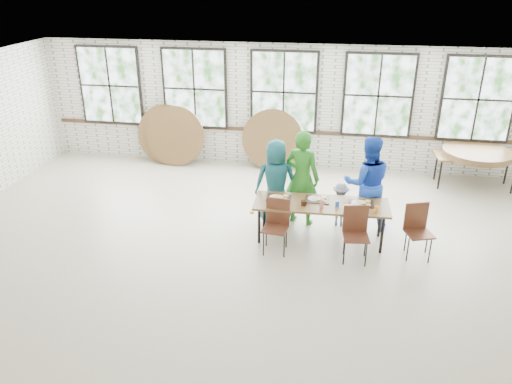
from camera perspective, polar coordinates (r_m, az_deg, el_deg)
room at (r=12.15m, az=3.20°, el=11.13°), size 12.00×12.00×12.00m
dining_table at (r=9.01m, az=7.46°, el=-1.57°), size 2.42×0.86×0.74m
chair_near_left at (r=8.70m, az=2.38°, el=-3.31°), size 0.46×0.45×0.95m
chair_near_right at (r=8.60m, az=11.32°, el=-4.14°), size 0.47×0.46×0.95m
chair_spare at (r=8.97m, az=17.97°, el=-3.67°), size 0.53×0.52×0.95m
adult_teal at (r=9.60m, az=2.29°, el=1.21°), size 0.91×0.70×1.65m
adult_green at (r=9.52m, az=5.28°, el=1.62°), size 0.78×0.63×1.87m
toddler at (r=9.70m, az=9.60°, el=-1.41°), size 0.60×0.40×0.87m
adult_blue at (r=9.53m, az=12.57°, el=0.99°), size 0.96×0.79×1.82m
storage_table at (r=12.24m, az=23.88°, el=3.56°), size 1.85×0.87×0.74m
tabletop_clutter at (r=8.94m, az=8.06°, el=-1.26°), size 1.98×0.62×0.11m
round_tops_stacked at (r=12.20m, az=23.97°, el=4.08°), size 1.50×1.50×0.13m
round_tops_leaning at (r=12.56m, az=-5.97°, el=6.29°), size 4.20×0.48×1.49m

